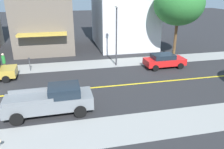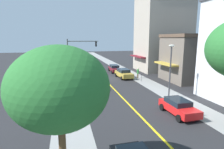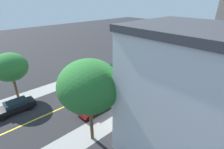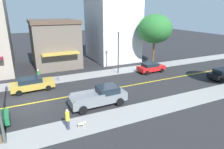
% 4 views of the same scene
% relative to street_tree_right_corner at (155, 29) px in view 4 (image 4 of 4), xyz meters
% --- Properties ---
extents(ground_plane, '(140.00, 140.00, 0.00)m').
position_rel_street_tree_right_corner_xyz_m(ground_plane, '(6.88, -19.94, -6.07)').
color(ground_plane, '#262628').
extents(sidewalk_left, '(2.93, 126.00, 0.01)m').
position_rel_street_tree_right_corner_xyz_m(sidewalk_left, '(0.81, -19.94, -6.06)').
color(sidewalk_left, gray).
rests_on(sidewalk_left, ground).
extents(sidewalk_right, '(2.93, 126.00, 0.01)m').
position_rel_street_tree_right_corner_xyz_m(sidewalk_right, '(12.96, -19.94, -6.06)').
color(sidewalk_right, gray).
rests_on(sidewalk_right, ground).
extents(road_centerline_stripe, '(0.20, 126.00, 0.00)m').
position_rel_street_tree_right_corner_xyz_m(road_centerline_stripe, '(6.88, -19.94, -6.06)').
color(road_centerline_stripe, yellow).
rests_on(road_centerline_stripe, ground).
extents(brick_apartment_block, '(10.09, 7.36, 7.52)m').
position_rel_street_tree_right_corner_xyz_m(brick_apartment_block, '(-7.03, -15.10, -2.29)').
color(brick_apartment_block, '#665B51').
rests_on(brick_apartment_block, ground).
extents(pale_office_building, '(9.92, 7.82, 11.47)m').
position_rel_street_tree_right_corner_xyz_m(pale_office_building, '(-7.05, -4.48, -0.32)').
color(pale_office_building, silver).
rests_on(pale_office_building, ground).
extents(street_tree_right_corner, '(5.56, 5.56, 8.44)m').
position_rel_street_tree_right_corner_xyz_m(street_tree_right_corner, '(0.00, 0.00, 0.00)').
color(street_tree_right_corner, brown).
rests_on(street_tree_right_corner, ground).
extents(parking_meter, '(0.12, 0.18, 1.34)m').
position_rel_street_tree_right_corner_xyz_m(parking_meter, '(1.43, -16.31, -5.18)').
color(parking_meter, '#4C4C51').
rests_on(parking_meter, ground).
extents(street_lamp, '(0.70, 0.36, 6.18)m').
position_rel_street_tree_right_corner_xyz_m(street_lamp, '(1.63, -7.51, -2.23)').
color(street_lamp, '#38383D').
rests_on(street_lamp, ground).
extents(red_sedan_left_curb, '(2.07, 4.20, 1.42)m').
position_rel_street_tree_right_corner_xyz_m(red_sedan_left_curb, '(3.40, -2.85, -5.31)').
color(red_sedan_left_curb, red).
rests_on(red_sedan_left_curb, ground).
extents(black_sedan_right_curb, '(2.01, 4.76, 1.44)m').
position_rel_street_tree_right_corner_xyz_m(black_sedan_right_curb, '(10.11, 4.41, -5.30)').
color(black_sedan_right_curb, black).
rests_on(black_sedan_right_curb, ground).
extents(gold_sedan_left_curb, '(2.30, 4.86, 1.56)m').
position_rel_street_tree_right_corner_xyz_m(gold_sedan_left_curb, '(3.34, -19.67, -5.25)').
color(gold_sedan_left_curb, '#B29338').
rests_on(gold_sedan_left_curb, ground).
extents(grey_pickup_truck, '(2.27, 5.60, 1.85)m').
position_rel_street_tree_right_corner_xyz_m(grey_pickup_truck, '(10.22, -13.88, -5.14)').
color(grey_pickup_truck, slate).
rests_on(grey_pickup_truck, ground).
extents(pedestrian_yellow_shirt, '(0.32, 0.32, 1.77)m').
position_rel_street_tree_right_corner_xyz_m(pedestrian_yellow_shirt, '(13.00, -17.70, -5.12)').
color(pedestrian_yellow_shirt, '#33384C').
rests_on(pedestrian_yellow_shirt, ground).
extents(pedestrian_green_shirt, '(0.31, 0.31, 1.84)m').
position_rel_street_tree_right_corner_xyz_m(pedestrian_green_shirt, '(1.10, -18.71, -5.07)').
color(pedestrian_green_shirt, brown).
rests_on(pedestrian_green_shirt, ground).
extents(small_dog, '(0.26, 0.67, 0.50)m').
position_rel_street_tree_right_corner_xyz_m(small_dog, '(13.21, -16.66, -5.74)').
color(small_dog, '#C6B28C').
rests_on(small_dog, ground).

